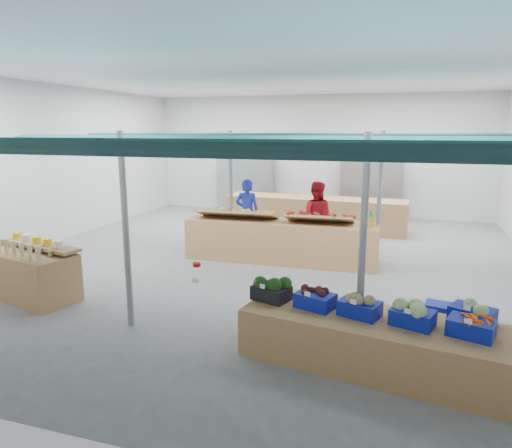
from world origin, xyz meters
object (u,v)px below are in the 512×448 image
Objects in this scene: bottle_shelf at (31,272)px; crate_stack at (441,322)px; fruit_counter at (281,241)px; vendor_right at (315,216)px; vendor_left at (247,213)px; veg_counter at (373,342)px.

bottle_shelf reaches higher than crate_stack.
vendor_right is at bearing 60.04° from fruit_counter.
vendor_left is at bearing 136.14° from fruit_counter.
bottle_shelf is at bearing -137.20° from fruit_counter.
vendor_right is (0.60, 1.10, 0.41)m from fruit_counter.
bottle_shelf reaches higher than veg_counter.
crate_stack is at bearing -46.89° from fruit_counter.
vendor_left is 1.80m from vendor_right.
bottle_shelf is 5.26m from fruit_counter.
vendor_left is 1.00× the size of vendor_right.
fruit_counter is 2.50× the size of vendor_right.
vendor_right is at bearing 116.93° from veg_counter.
vendor_right is (4.38, 4.77, 0.42)m from bottle_shelf.
vendor_left reaches higher than crate_stack.
crate_stack is (3.25, -3.31, -0.20)m from fruit_counter.
fruit_counter is at bearing 60.04° from vendor_right.
bottle_shelf reaches higher than fruit_counter.
bottle_shelf is 0.62× the size of veg_counter.
vendor_right is (-2.65, 4.41, 0.61)m from crate_stack.
vendor_right reaches higher than crate_stack.
vendor_left is at bearing 75.93° from bottle_shelf.
bottle_shelf is 1.18× the size of vendor_left.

